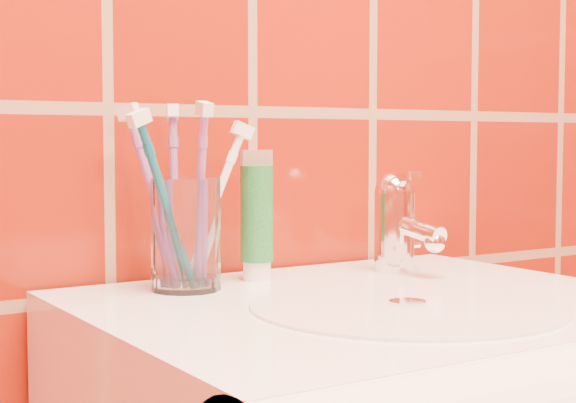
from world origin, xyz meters
TOP-DOWN VIEW (x-y plane):
  - glass_tumbler at (-0.14, 1.11)m, footprint 0.07×0.07m
  - toothpaste_tube at (-0.04, 1.12)m, footprint 0.04×0.04m
  - faucet at (0.14, 1.09)m, footprint 0.05×0.11m
  - toothbrush_0 at (-0.13, 1.09)m, footprint 0.03×0.09m
  - toothbrush_1 at (-0.14, 1.13)m, footprint 0.08×0.12m
  - toothbrush_2 at (-0.17, 1.09)m, footprint 0.12×0.11m
  - toothbrush_3 at (-0.10, 1.11)m, footprint 0.11×0.11m
  - toothbrush_4 at (-0.16, 1.13)m, footprint 0.13×0.15m

SIDE VIEW (x-z plane):
  - glass_tumbler at x=-0.14m, z-range 0.85..0.97m
  - faucet at x=0.14m, z-range 0.85..0.97m
  - toothpaste_tube at x=-0.04m, z-range 0.85..0.99m
  - toothbrush_3 at x=-0.10m, z-range 0.85..1.03m
  - toothbrush_2 at x=-0.17m, z-range 0.85..1.04m
  - toothbrush_4 at x=-0.16m, z-range 0.84..1.05m
  - toothbrush_1 at x=-0.14m, z-range 0.84..1.05m
  - toothbrush_0 at x=-0.13m, z-range 0.84..1.05m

